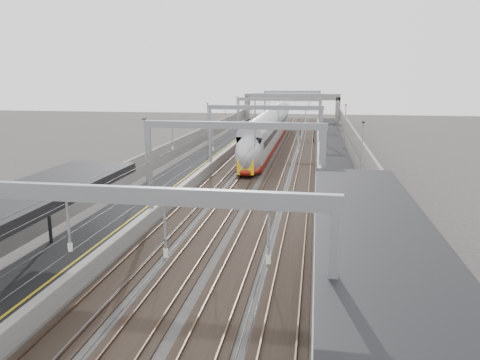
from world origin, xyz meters
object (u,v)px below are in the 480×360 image
(train, at_px, (269,133))
(overbridge, at_px, (292,101))
(bench, at_px, (362,322))
(signal_green, at_px, (248,129))

(train, bearing_deg, overbridge, 87.75)
(bench, distance_m, signal_green, 59.44)
(train, height_order, bench, train)
(train, xyz_separation_m, bench, (9.18, -55.34, -0.69))
(overbridge, bearing_deg, bench, -85.31)
(overbridge, distance_m, train, 38.37)
(train, distance_m, bench, 56.10)
(overbridge, height_order, signal_green, overbridge)
(train, height_order, signal_green, train)
(bench, bearing_deg, overbridge, 94.69)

